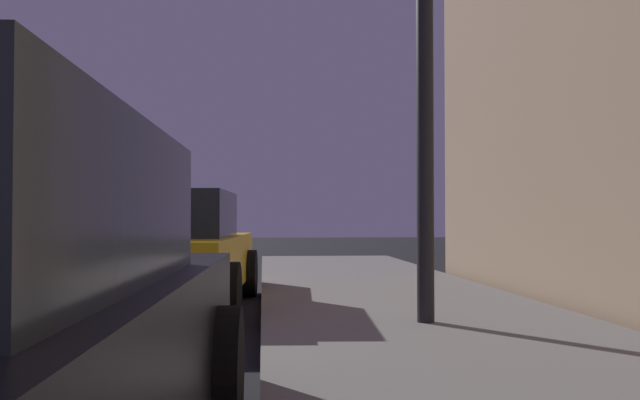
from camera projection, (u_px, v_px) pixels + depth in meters
The scene contains 1 object.
car_yellow_cab at pixel (166, 252), 8.38m from camera, with size 2.19×4.38×1.43m.
Camera 1 is at (4.01, 0.43, 1.11)m, focal length 38.80 mm.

